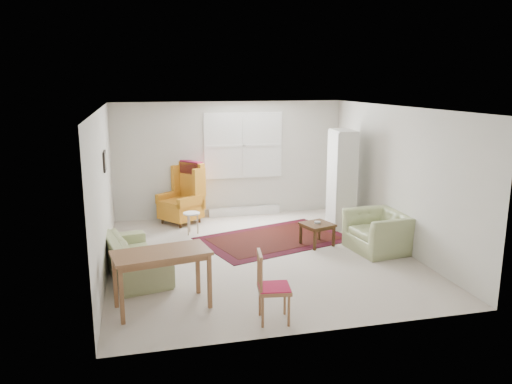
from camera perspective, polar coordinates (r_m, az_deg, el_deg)
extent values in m
cube|color=#C1B3A5|center=(8.60, 0.47, -7.27)|extent=(5.00, 5.50, 0.01)
cube|color=white|center=(8.11, 0.50, 9.60)|extent=(5.00, 5.50, 0.01)
cube|color=beige|center=(10.91, -3.01, 3.74)|extent=(5.00, 0.04, 2.50)
cube|color=beige|center=(5.72, 7.17, -4.49)|extent=(5.00, 0.04, 2.50)
cube|color=beige|center=(8.05, -17.06, 0.04)|extent=(0.04, 5.50, 2.50)
cube|color=beige|center=(9.18, 15.81, 1.61)|extent=(0.04, 5.50, 2.50)
cube|color=white|center=(10.91, -1.45, 5.34)|extent=(1.72, 0.06, 1.42)
cube|color=white|center=(10.91, -1.45, 5.34)|extent=(1.60, 0.02, 1.30)
cube|color=silver|center=(11.13, -1.35, -2.17)|extent=(1.60, 0.12, 0.18)
cube|color=black|center=(8.47, -16.91, 3.40)|extent=(0.03, 0.42, 0.32)
cube|color=#A68E4C|center=(8.47, -16.81, 3.41)|extent=(0.01, 0.34, 0.24)
imported|color=#96A06A|center=(8.00, -13.82, -6.29)|extent=(1.14, 2.01, 0.77)
imported|color=#96A06A|center=(9.00, 13.95, -4.01)|extent=(1.05, 1.16, 0.82)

